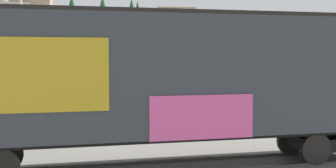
% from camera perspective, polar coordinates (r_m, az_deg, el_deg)
% --- Properties ---
extents(track, '(60.02, 4.02, 0.08)m').
position_cam_1_polar(track, '(13.13, 3.50, -10.04)').
color(track, '#4C4742').
rests_on(track, ground_plane).
extents(freight_car, '(14.29, 3.45, 4.40)m').
position_cam_1_polar(freight_car, '(12.53, -0.34, 0.84)').
color(freight_car, '#33383D').
rests_on(freight_car, ground_plane).
extents(flagpole, '(0.66, 1.44, 7.38)m').
position_cam_1_polar(flagpole, '(21.99, -17.52, 7.84)').
color(flagpole, silver).
rests_on(flagpole, ground_plane).
extents(hillside, '(115.31, 35.42, 13.03)m').
position_cam_1_polar(hillside, '(84.98, -14.38, 4.38)').
color(hillside, silver).
rests_on(hillside, ground_plane).
extents(parked_car_black, '(4.96, 2.29, 1.59)m').
position_cam_1_polar(parked_car_black, '(17.67, -17.34, -4.11)').
color(parked_car_black, black).
rests_on(parked_car_black, ground_plane).
extents(parked_car_red, '(4.37, 2.38, 1.57)m').
position_cam_1_polar(parked_car_red, '(18.56, 1.83, -3.60)').
color(parked_car_red, '#B21E1E').
rests_on(parked_car_red, ground_plane).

